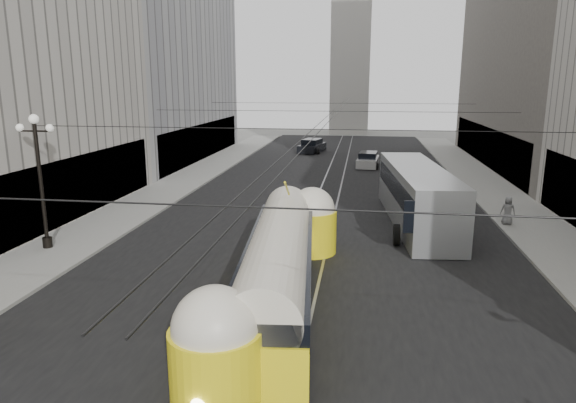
% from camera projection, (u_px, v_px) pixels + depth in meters
% --- Properties ---
extents(road, '(20.00, 85.00, 0.02)m').
position_uv_depth(road, '(329.00, 195.00, 37.05)').
color(road, black).
rests_on(road, ground).
extents(sidewalk_left, '(4.00, 72.00, 0.15)m').
position_uv_depth(sidewalk_left, '(185.00, 180.00, 42.10)').
color(sidewalk_left, gray).
rests_on(sidewalk_left, ground).
extents(sidewalk_right, '(4.00, 72.00, 0.15)m').
position_uv_depth(sidewalk_right, '(490.00, 189.00, 38.72)').
color(sidewalk_right, gray).
rests_on(sidewalk_right, ground).
extents(rail_left, '(0.12, 85.00, 0.04)m').
position_uv_depth(rail_left, '(318.00, 195.00, 37.16)').
color(rail_left, gray).
rests_on(rail_left, ground).
extents(rail_right, '(0.12, 85.00, 0.04)m').
position_uv_depth(rail_right, '(339.00, 195.00, 36.95)').
color(rail_right, gray).
rests_on(rail_right, ground).
extents(building_left_far, '(12.60, 28.60, 28.60)m').
position_uv_depth(building_left_far, '(143.00, 17.00, 51.57)').
color(building_left_far, '#999999').
rests_on(building_left_far, ground).
extents(distant_tower, '(6.00, 6.00, 31.36)m').
position_uv_depth(distant_tower, '(351.00, 36.00, 79.44)').
color(distant_tower, '#B2AFA8').
rests_on(distant_tower, ground).
extents(lamppost_left_mid, '(1.86, 0.44, 6.37)m').
position_uv_depth(lamppost_left_mid, '(40.00, 174.00, 24.01)').
color(lamppost_left_mid, black).
rests_on(lamppost_left_mid, sidewalk_left).
extents(catenary, '(25.00, 72.00, 0.23)m').
position_uv_depth(catenary, '(331.00, 113.00, 34.73)').
color(catenary, black).
rests_on(catenary, ground).
extents(streetcar, '(3.48, 14.72, 3.21)m').
position_uv_depth(streetcar, '(279.00, 264.00, 18.39)').
color(streetcar, yellow).
rests_on(streetcar, ground).
extents(city_bus, '(3.81, 13.01, 3.25)m').
position_uv_depth(city_bus, '(417.00, 193.00, 29.18)').
color(city_bus, '#AFB3B4').
rests_on(city_bus, ground).
extents(sedan_white_far, '(2.25, 4.66, 1.43)m').
position_uv_depth(sedan_white_far, '(368.00, 160.00, 49.27)').
color(sedan_white_far, '#BBBBBB').
rests_on(sedan_white_far, ground).
extents(sedan_dark_far, '(3.05, 5.23, 1.55)m').
position_uv_depth(sedan_dark_far, '(312.00, 146.00, 59.54)').
color(sedan_dark_far, black).
rests_on(sedan_dark_far, ground).
extents(pedestrian_sidewalk_right, '(0.84, 0.59, 1.60)m').
position_uv_depth(pedestrian_sidewalk_right, '(508.00, 210.00, 28.68)').
color(pedestrian_sidewalk_right, slate).
rests_on(pedestrian_sidewalk_right, sidewalk_right).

